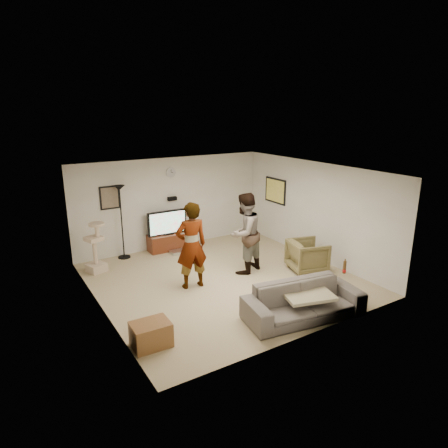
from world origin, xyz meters
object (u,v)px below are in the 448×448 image
person_right (245,233)px  tv (167,222)px  cat_tree (95,248)px  sofa (304,301)px  floor_lamp (122,222)px  armchair (307,256)px  person_left (191,246)px  tv_stand (168,242)px  beer_bottle (345,267)px  side_table (151,334)px

person_right → tv: bearing=-88.4°
cat_tree → sofa: size_ratio=0.54×
tv → person_right: person_right is taller
floor_lamp → cat_tree: bearing=-146.7°
person_right → armchair: size_ratio=2.31×
person_right → person_left: bearing=-15.8°
tv_stand → tv: 0.56m
floor_lamp → person_right: size_ratio=1.00×
tv_stand → person_left: person_left is taller
tv → floor_lamp: (-1.23, 0.04, 0.18)m
beer_bottle → side_table: bearing=170.8°
person_right → sofa: size_ratio=0.85×
tv → person_right: (0.92, -2.37, 0.18)m
sofa → beer_bottle: bearing=9.2°
tv → armchair: (2.24, -3.12, -0.40)m
floor_lamp → armchair: (3.48, -3.16, -0.58)m
floor_lamp → cat_tree: (-0.86, -0.57, -0.35)m
person_left → side_table: (-1.62, -1.66, -0.75)m
tv_stand → person_right: 2.65m
armchair → person_left: bearing=92.2°
floor_lamp → person_right: (2.16, -2.42, 0.00)m
side_table → armchair: bearing=13.0°
person_right → cat_tree: bearing=-51.2°
tv_stand → person_left: bearing=-102.0°
tv → sofa: 4.81m
sofa → armchair: bearing=54.6°
cat_tree → sofa: bearing=-57.1°
sofa → beer_bottle: size_ratio=9.00×
person_right → beer_bottle: (0.75, -2.38, -0.18)m
sofa → person_right: bearing=92.3°
tv → floor_lamp: 1.25m
armchair → side_table: size_ratio=1.33×
cat_tree → side_table: cat_tree is taller
floor_lamp → beer_bottle: size_ratio=7.67×
floor_lamp → side_table: 4.34m
armchair → side_table: armchair is taller
cat_tree → armchair: bearing=-30.9°
tv → person_right: bearing=-68.8°
tv → beer_bottle: bearing=-70.6°
cat_tree → armchair: (4.34, -2.60, -0.23)m
tv_stand → armchair: armchair is taller
sofa → tv_stand: bearing=106.8°
person_left → side_table: person_left is taller
side_table → sofa: bearing=-12.5°
tv_stand → cat_tree: bearing=-166.0°
cat_tree → side_table: bearing=-90.7°
cat_tree → tv_stand: bearing=14.0°
sofa → beer_bottle: (1.03, 0.00, 0.45)m
person_left → sofa: bearing=122.8°
side_table → floor_lamp: bearing=77.8°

